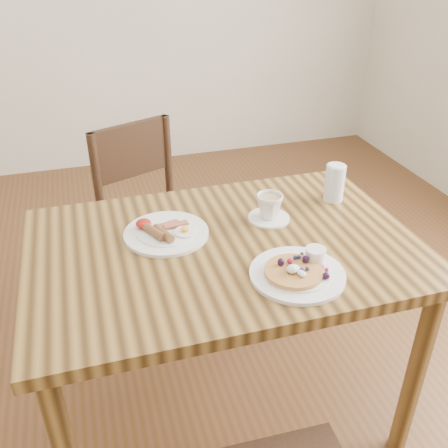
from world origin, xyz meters
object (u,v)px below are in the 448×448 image
(breakfast_plate, at_px, (165,232))
(water_glass, at_px, (335,183))
(teacup_saucer, at_px, (269,208))
(pancake_plate, at_px, (298,271))
(chair_far, at_px, (152,215))
(dining_table, at_px, (224,269))

(breakfast_plate, distance_m, water_glass, 0.63)
(teacup_saucer, bearing_deg, breakfast_plate, -179.83)
(pancake_plate, height_order, water_glass, water_glass)
(chair_far, height_order, teacup_saucer, chair_far)
(dining_table, height_order, pancake_plate, pancake_plate)
(breakfast_plate, bearing_deg, dining_table, -31.42)
(breakfast_plate, xyz_separation_m, teacup_saucer, (0.35, 0.00, 0.03))
(pancake_plate, distance_m, breakfast_plate, 0.45)
(chair_far, distance_m, water_glass, 0.85)
(pancake_plate, xyz_separation_m, water_glass, (0.31, 0.39, 0.05))
(breakfast_plate, height_order, teacup_saucer, teacup_saucer)
(breakfast_plate, distance_m, teacup_saucer, 0.36)
(dining_table, relative_size, teacup_saucer, 8.57)
(dining_table, xyz_separation_m, chair_far, (-0.13, 0.70, -0.16))
(pancake_plate, height_order, breakfast_plate, pancake_plate)
(chair_far, relative_size, breakfast_plate, 3.26)
(dining_table, height_order, water_glass, water_glass)
(chair_far, xyz_separation_m, water_glass, (0.59, -0.53, 0.32))
(teacup_saucer, relative_size, water_glass, 1.05)
(breakfast_plate, bearing_deg, water_glass, 6.04)
(breakfast_plate, bearing_deg, pancake_plate, -45.20)
(teacup_saucer, bearing_deg, pancake_plate, -96.38)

